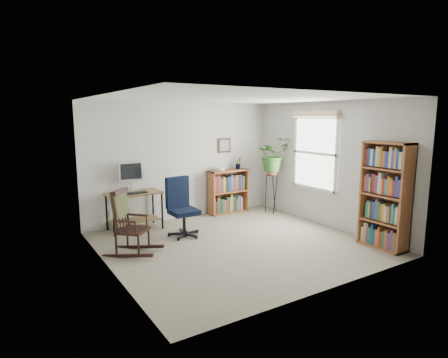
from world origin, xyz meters
TOP-DOWN VIEW (x-y plane):
  - floor at (0.00, 0.00)m, footprint 4.20×4.00m
  - ceiling at (0.00, 0.00)m, footprint 4.20×4.00m
  - wall_back at (0.00, 2.00)m, footprint 4.20×0.00m
  - wall_front at (0.00, -2.00)m, footprint 4.20×0.00m
  - wall_left at (-2.10, 0.00)m, footprint 0.00×4.00m
  - wall_right at (2.10, 0.00)m, footprint 0.00×4.00m
  - window at (2.06, 0.30)m, footprint 0.12×1.20m
  - desk at (-1.18, 1.70)m, footprint 1.00×0.55m
  - monitor at (-1.18, 1.84)m, footprint 0.46×0.16m
  - keyboard at (-1.18, 1.58)m, footprint 0.40×0.15m
  - office_chair at (-0.56, 0.84)m, footprint 0.64×0.64m
  - rocking_chair at (-1.62, 0.49)m, footprint 1.00×1.01m
  - low_bookshelf at (1.00, 1.82)m, footprint 0.91×0.30m
  - tall_bookshelf at (1.92, -1.41)m, footprint 0.32×0.76m
  - plant_stand at (1.80, 1.29)m, footprint 0.29×0.29m
  - spider_plant at (1.80, 1.29)m, footprint 1.69×1.88m
  - potted_plant_small at (1.28, 1.83)m, footprint 0.13×0.24m
  - framed_picture at (1.00, 1.97)m, footprint 0.32×0.04m

SIDE VIEW (x-z plane):
  - floor at x=0.00m, z-range 0.00..0.00m
  - desk at x=-1.18m, z-range 0.00..0.72m
  - low_bookshelf at x=1.00m, z-range 0.00..0.96m
  - plant_stand at x=1.80m, z-range 0.00..1.01m
  - rocking_chair at x=-1.62m, z-range 0.00..1.03m
  - office_chair at x=-0.56m, z-range 0.00..1.07m
  - keyboard at x=-1.18m, z-range 0.72..0.74m
  - tall_bookshelf at x=1.92m, z-range 0.00..1.73m
  - monitor at x=-1.18m, z-range 0.72..1.28m
  - potted_plant_small at x=1.28m, z-range 0.96..1.07m
  - wall_back at x=0.00m, z-range 0.00..2.40m
  - wall_front at x=0.00m, z-range 0.00..2.40m
  - wall_left at x=-2.10m, z-range 0.00..2.40m
  - wall_right at x=2.10m, z-range 0.00..2.40m
  - window at x=2.06m, z-range 0.65..2.15m
  - framed_picture at x=1.00m, z-range 1.33..1.65m
  - spider_plant at x=1.80m, z-range 0.93..2.40m
  - ceiling at x=0.00m, z-range 2.40..2.40m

